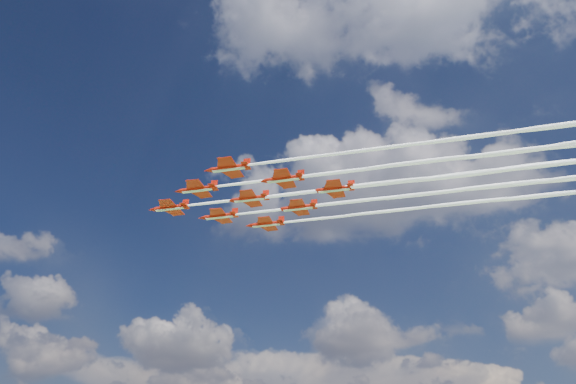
# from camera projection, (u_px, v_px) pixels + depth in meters

# --- Properties ---
(jet_lead) EXTENTS (158.86, 20.58, 2.60)m
(jet_lead) POSITION_uv_depth(u_px,v_px,m) (499.00, 170.00, 120.50)
(jet_lead) COLOR red
(jet_row2_port) EXTENTS (158.86, 20.58, 2.60)m
(jet_row2_port) POSITION_uv_depth(u_px,v_px,m) (555.00, 146.00, 112.03)
(jet_row2_port) COLOR red
(jet_row2_starb) EXTENTS (158.86, 20.58, 2.60)m
(jet_row2_starb) POSITION_uv_depth(u_px,v_px,m) (544.00, 181.00, 124.71)
(jet_row2_starb) COLOR red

